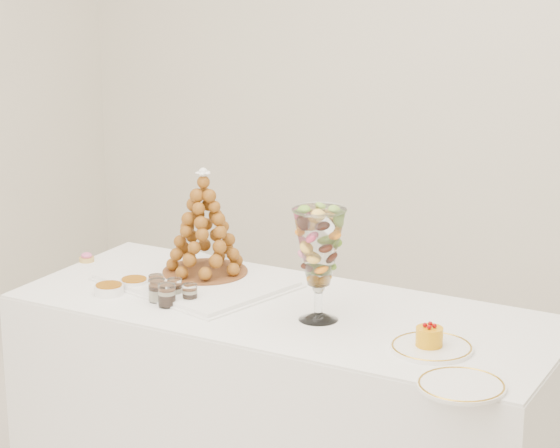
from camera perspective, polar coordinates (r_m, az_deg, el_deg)
The scene contains 15 objects.
buffet_table at distance 3.69m, azimuth 0.29°, elevation -9.37°, with size 1.84×0.80×0.69m.
lace_tray at distance 3.80m, azimuth -4.42°, elevation -2.97°, with size 0.59×0.44×0.02m, color white.
macaron_vase at distance 3.38m, azimuth 2.05°, elevation -1.30°, with size 0.16×0.16×0.36m.
cake_plate at distance 3.25m, azimuth 7.92°, elevation -6.42°, with size 0.24×0.24×0.01m, color white.
spare_plate at distance 3.01m, azimuth 9.45°, elevation -8.34°, with size 0.24×0.24×0.01m, color white.
pink_tart at distance 4.09m, azimuth -10.07°, elevation -1.74°, with size 0.06×0.06×0.03m.
verrine_a at distance 3.69m, azimuth -6.48°, elevation -3.18°, with size 0.05×0.05×0.07m, color white.
verrine_b at distance 3.65m, azimuth -5.52°, elevation -3.38°, with size 0.05×0.05×0.07m, color white.
verrine_c at distance 3.60m, azimuth -4.73°, elevation -3.66°, with size 0.05×0.05×0.07m, color white.
verrine_d at distance 3.63m, azimuth -6.44°, elevation -3.47°, with size 0.06×0.06×0.08m, color white.
verrine_e at distance 3.57m, azimuth -5.93°, elevation -3.72°, with size 0.06×0.06×0.08m, color white.
ramekin_back at distance 3.77m, azimuth -7.62°, elevation -3.11°, with size 0.10×0.10×0.03m, color white.
ramekin_front at distance 3.72m, azimuth -8.92°, elevation -3.41°, with size 0.10×0.10×0.03m, color white.
croquembouche at distance 3.80m, azimuth -3.98°, elevation 0.09°, with size 0.30×0.30×0.38m.
mousse_cake at distance 3.24m, azimuth 7.81°, elevation -5.83°, with size 0.08×0.08×0.07m.
Camera 1 is at (1.71, -2.62, 1.90)m, focal length 70.00 mm.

